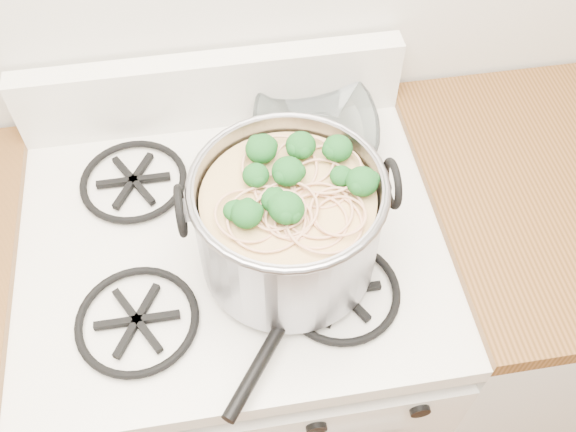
{
  "coord_description": "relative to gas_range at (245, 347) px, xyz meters",
  "views": [
    {
      "loc": [
        -0.0,
        0.6,
        1.86
      ],
      "look_at": [
        0.09,
        1.19,
        1.04
      ],
      "focal_mm": 40.0,
      "sensor_mm": 36.0,
      "label": 1
    }
  ],
  "objects": [
    {
      "name": "gas_range",
      "position": [
        0.0,
        0.0,
        0.0
      ],
      "size": [
        0.76,
        0.66,
        0.92
      ],
      "color": "white",
      "rests_on": "ground"
    },
    {
      "name": "counter_left",
      "position": [
        -0.51,
        0.0,
        0.02
      ],
      "size": [
        0.25,
        0.65,
        0.92
      ],
      "color": "silver",
      "rests_on": "ground"
    },
    {
      "name": "stock_pot",
      "position": [
        0.09,
        -0.07,
        0.59
      ],
      "size": [
        0.34,
        0.31,
        0.21
      ],
      "color": "gray",
      "rests_on": "gas_range"
    },
    {
      "name": "spatula",
      "position": [
        0.11,
        -0.14,
        0.5
      ],
      "size": [
        0.42,
        0.42,
        0.02
      ],
      "primitive_type": null,
      "rotation": [
        0.0,
        0.0,
        -0.63
      ],
      "color": "black",
      "rests_on": "gas_range"
    },
    {
      "name": "glass_bowl",
      "position": [
        0.19,
        0.19,
        0.5
      ],
      "size": [
        0.11,
        0.11,
        0.02
      ],
      "primitive_type": "imported",
      "rotation": [
        0.0,
        0.0,
        -0.1
      ],
      "color": "white",
      "rests_on": "gas_range"
    }
  ]
}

